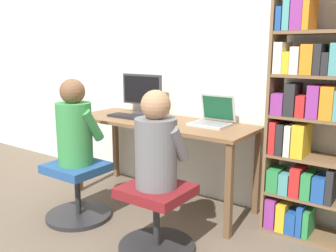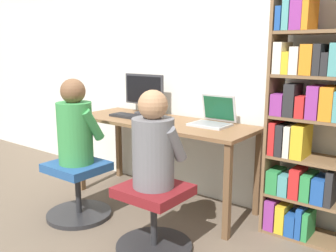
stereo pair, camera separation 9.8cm
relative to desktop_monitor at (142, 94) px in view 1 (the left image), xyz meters
name	(u,v)px [view 1 (the left image)]	position (x,y,z in m)	size (l,w,h in m)	color
ground_plane	(140,212)	(0.37, -0.50, -0.98)	(14.00, 14.00, 0.00)	brown
wall_back	(184,62)	(0.37, 0.19, 0.32)	(10.00, 0.05, 2.60)	silver
desk	(161,130)	(0.37, -0.19, -0.29)	(1.75, 0.62, 0.78)	brown
desktop_monitor	(142,94)	(0.00, 0.00, 0.00)	(0.48, 0.20, 0.40)	#333338
laptop	(212,119)	(0.84, -0.08, -0.15)	(0.32, 0.30, 0.26)	#B7B7BC
keyboard	(128,116)	(0.03, -0.24, -0.19)	(0.40, 0.16, 0.03)	#232326
computer_mouse_by_keyboard	(149,119)	(0.28, -0.25, -0.19)	(0.07, 0.10, 0.03)	#99999E
office_chair_left	(78,189)	(0.01, -0.88, -0.73)	(0.55, 0.55, 0.48)	#262628
office_chair_right	(156,217)	(0.87, -0.90, -0.73)	(0.55, 0.55, 0.48)	#262628
person_at_monitor	(75,127)	(0.01, -0.88, -0.19)	(0.35, 0.33, 0.71)	#388C47
person_at_laptop	(156,145)	(0.87, -0.90, -0.20)	(0.36, 0.32, 0.68)	slate
bookshelf	(311,121)	(1.66, -0.07, -0.08)	(0.73, 0.32, 1.85)	brown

